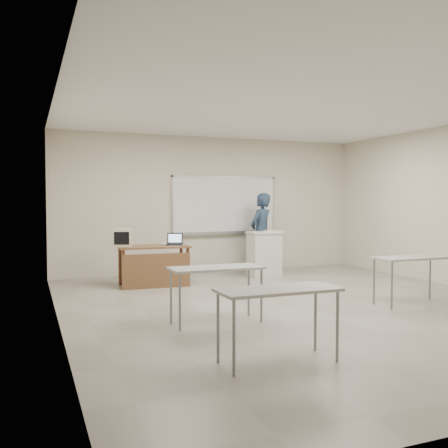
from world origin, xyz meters
name	(u,v)px	position (x,y,z in m)	size (l,w,h in m)	color
floor	(304,306)	(0.00, 0.00, -0.01)	(7.00, 8.00, 0.01)	gray
whiteboard	(225,206)	(0.30, 3.97, 1.48)	(2.48, 0.10, 1.31)	white
student_desks	(360,274)	(0.00, -1.35, 0.67)	(4.40, 2.20, 0.73)	#ACABA6
instructor_desk	(155,258)	(-1.68, 2.49, 0.52)	(1.30, 0.65, 0.75)	brown
podium	(264,254)	(0.80, 2.98, 0.47)	(0.67, 0.49, 0.93)	silver
crt_monitor	(123,237)	(-2.23, 2.73, 0.91)	(0.35, 0.40, 0.34)	beige
laptop	(174,242)	(-1.28, 2.64, 0.80)	(0.29, 0.27, 0.22)	black
mouse	(163,244)	(-1.48, 2.65, 0.77)	(0.10, 0.07, 0.04)	#BABCC2
keyboard	(273,231)	(0.95, 2.86, 0.94)	(0.43, 0.14, 0.02)	beige
presenter	(261,233)	(0.98, 3.50, 0.88)	(0.64, 0.42, 1.75)	black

